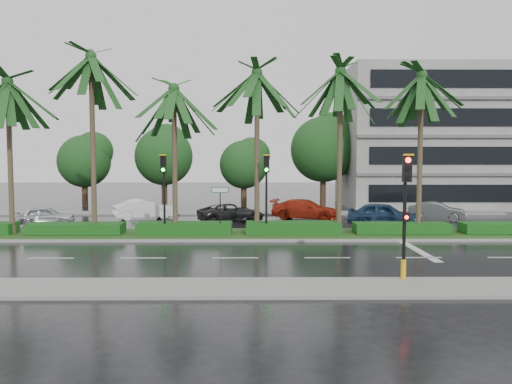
{
  "coord_description": "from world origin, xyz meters",
  "views": [
    {
      "loc": [
        0.72,
        -26.39,
        4.37
      ],
      "look_at": [
        0.95,
        1.5,
        2.42
      ],
      "focal_mm": 35.0,
      "sensor_mm": 36.0,
      "label": 1
    }
  ],
  "objects_px": {
    "car_blue": "(384,215)",
    "car_grey": "(437,211)",
    "street_sign": "(220,199)",
    "car_silver": "(45,216)",
    "car_red": "(305,209)",
    "car_darkgrey": "(231,213)",
    "signal_median_left": "(164,183)",
    "signal_near": "(405,211)",
    "car_white": "(144,209)"
  },
  "relations": [
    {
      "from": "car_red",
      "to": "car_blue",
      "type": "bearing_deg",
      "value": -115.03
    },
    {
      "from": "car_grey",
      "to": "car_silver",
      "type": "bearing_deg",
      "value": 117.19
    },
    {
      "from": "car_white",
      "to": "car_blue",
      "type": "xyz_separation_m",
      "value": [
        15.88,
        -4.15,
        0.06
      ]
    },
    {
      "from": "signal_median_left",
      "to": "car_grey",
      "type": "distance_m",
      "value": 19.18
    },
    {
      "from": "car_darkgrey",
      "to": "car_blue",
      "type": "bearing_deg",
      "value": -124.74
    },
    {
      "from": "car_blue",
      "to": "car_grey",
      "type": "relative_size",
      "value": 1.17
    },
    {
      "from": "signal_median_left",
      "to": "car_blue",
      "type": "bearing_deg",
      "value": 18.25
    },
    {
      "from": "car_white",
      "to": "car_blue",
      "type": "distance_m",
      "value": 16.42
    },
    {
      "from": "signal_median_left",
      "to": "car_darkgrey",
      "type": "distance_m",
      "value": 7.81
    },
    {
      "from": "car_silver",
      "to": "car_darkgrey",
      "type": "distance_m",
      "value": 11.99
    },
    {
      "from": "car_blue",
      "to": "car_darkgrey",
      "type": "bearing_deg",
      "value": 95.27
    },
    {
      "from": "car_darkgrey",
      "to": "car_grey",
      "type": "relative_size",
      "value": 1.17
    },
    {
      "from": "signal_near",
      "to": "car_grey",
      "type": "bearing_deg",
      "value": 66.4
    },
    {
      "from": "street_sign",
      "to": "car_darkgrey",
      "type": "distance_m",
      "value": 6.65
    },
    {
      "from": "car_silver",
      "to": "signal_median_left",
      "type": "bearing_deg",
      "value": -137.98
    },
    {
      "from": "car_silver",
      "to": "car_white",
      "type": "relative_size",
      "value": 0.85
    },
    {
      "from": "car_white",
      "to": "car_blue",
      "type": "bearing_deg",
      "value": -127.3
    },
    {
      "from": "signal_median_left",
      "to": "car_darkgrey",
      "type": "height_order",
      "value": "signal_median_left"
    },
    {
      "from": "car_silver",
      "to": "car_white",
      "type": "distance_m",
      "value": 6.53
    },
    {
      "from": "car_silver",
      "to": "car_grey",
      "type": "bearing_deg",
      "value": -101.66
    },
    {
      "from": "car_red",
      "to": "car_blue",
      "type": "distance_m",
      "value": 6.03
    },
    {
      "from": "signal_near",
      "to": "car_white",
      "type": "bearing_deg",
      "value": 125.41
    },
    {
      "from": "signal_median_left",
      "to": "car_blue",
      "type": "height_order",
      "value": "signal_median_left"
    },
    {
      "from": "car_red",
      "to": "car_grey",
      "type": "xyz_separation_m",
      "value": [
        9.0,
        -0.82,
        -0.06
      ]
    },
    {
      "from": "car_darkgrey",
      "to": "car_blue",
      "type": "distance_m",
      "value": 9.95
    },
    {
      "from": "signal_near",
      "to": "car_darkgrey",
      "type": "relative_size",
      "value": 0.97
    },
    {
      "from": "signal_near",
      "to": "car_blue",
      "type": "height_order",
      "value": "signal_near"
    },
    {
      "from": "car_white",
      "to": "car_darkgrey",
      "type": "distance_m",
      "value": 6.47
    },
    {
      "from": "signal_median_left",
      "to": "car_red",
      "type": "distance_m",
      "value": 12.1
    },
    {
      "from": "car_red",
      "to": "car_grey",
      "type": "relative_size",
      "value": 1.25
    },
    {
      "from": "street_sign",
      "to": "car_grey",
      "type": "bearing_deg",
      "value": 26.7
    },
    {
      "from": "street_sign",
      "to": "car_white",
      "type": "height_order",
      "value": "street_sign"
    },
    {
      "from": "signal_median_left",
      "to": "car_red",
      "type": "bearing_deg",
      "value": 44.32
    },
    {
      "from": "street_sign",
      "to": "car_silver",
      "type": "relative_size",
      "value": 0.71
    },
    {
      "from": "car_silver",
      "to": "car_grey",
      "type": "relative_size",
      "value": 0.95
    },
    {
      "from": "car_silver",
      "to": "car_blue",
      "type": "height_order",
      "value": "car_blue"
    },
    {
      "from": "street_sign",
      "to": "signal_near",
      "type": "bearing_deg",
      "value": -54.66
    },
    {
      "from": "signal_near",
      "to": "signal_median_left",
      "type": "height_order",
      "value": "signal_median_left"
    },
    {
      "from": "signal_near",
      "to": "car_red",
      "type": "relative_size",
      "value": 0.91
    },
    {
      "from": "signal_median_left",
      "to": "street_sign",
      "type": "bearing_deg",
      "value": 3.47
    },
    {
      "from": "street_sign",
      "to": "car_blue",
      "type": "relative_size",
      "value": 0.58
    },
    {
      "from": "street_sign",
      "to": "car_grey",
      "type": "relative_size",
      "value": 0.68
    },
    {
      "from": "car_blue",
      "to": "car_grey",
      "type": "xyz_separation_m",
      "value": [
        4.5,
        3.19,
        -0.13
      ]
    },
    {
      "from": "car_white",
      "to": "car_darkgrey",
      "type": "relative_size",
      "value": 0.95
    },
    {
      "from": "car_silver",
      "to": "signal_near",
      "type": "bearing_deg",
      "value": -145.36
    },
    {
      "from": "car_grey",
      "to": "car_red",
      "type": "bearing_deg",
      "value": 107.04
    },
    {
      "from": "signal_median_left",
      "to": "car_grey",
      "type": "bearing_deg",
      "value": 23.13
    },
    {
      "from": "car_white",
      "to": "car_grey",
      "type": "xyz_separation_m",
      "value": [
        20.38,
        -0.96,
        -0.07
      ]
    },
    {
      "from": "signal_near",
      "to": "car_silver",
      "type": "height_order",
      "value": "signal_near"
    },
    {
      "from": "car_darkgrey",
      "to": "car_blue",
      "type": "relative_size",
      "value": 1.0
    }
  ]
}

